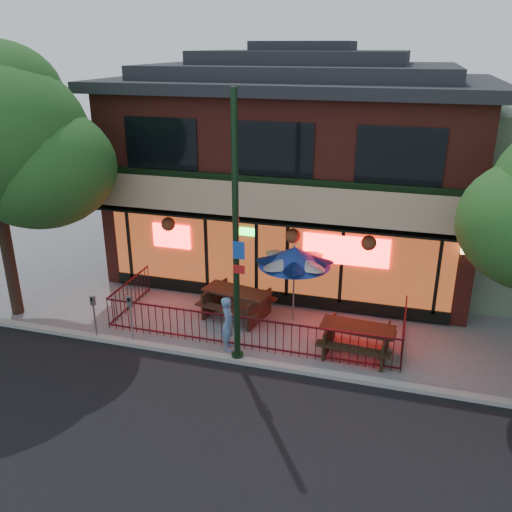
# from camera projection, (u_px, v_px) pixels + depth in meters

# --- Properties ---
(ground) EXTENTS (80.00, 80.00, 0.00)m
(ground) POSITION_uv_depth(u_px,v_px,m) (242.00, 352.00, 14.83)
(ground) COLOR gray
(ground) RESTS_ON ground
(curb) EXTENTS (80.00, 0.25, 0.12)m
(curb) POSITION_uv_depth(u_px,v_px,m) (236.00, 360.00, 14.36)
(curb) COLOR #999993
(curb) RESTS_ON ground
(restaurant_building) EXTENTS (12.96, 9.49, 8.05)m
(restaurant_building) POSITION_uv_depth(u_px,v_px,m) (300.00, 155.00, 19.69)
(restaurant_building) COLOR maroon
(restaurant_building) RESTS_ON ground
(patio_fence) EXTENTS (8.44, 2.62, 1.00)m
(patio_fence) POSITION_uv_depth(u_px,v_px,m) (247.00, 323.00, 15.05)
(patio_fence) COLOR #440E17
(patio_fence) RESTS_ON ground
(street_light) EXTENTS (0.43, 0.32, 7.00)m
(street_light) POSITION_uv_depth(u_px,v_px,m) (236.00, 250.00, 13.32)
(street_light) COLOR black
(street_light) RESTS_ON ground
(picnic_table_left) EXTENTS (2.32, 1.95, 0.87)m
(picnic_table_left) POSITION_uv_depth(u_px,v_px,m) (237.00, 299.00, 16.60)
(picnic_table_left) COLOR #3E2116
(picnic_table_left) RESTS_ON ground
(picnic_table_right) EXTENTS (2.05, 1.62, 0.84)m
(picnic_table_right) POSITION_uv_depth(u_px,v_px,m) (357.00, 336.00, 14.57)
(picnic_table_right) COLOR black
(picnic_table_right) RESTS_ON ground
(patio_umbrella) EXTENTS (2.14, 2.14, 2.45)m
(patio_umbrella) POSITION_uv_depth(u_px,v_px,m) (295.00, 256.00, 15.82)
(patio_umbrella) COLOR gray
(patio_umbrella) RESTS_ON ground
(pedestrian) EXTENTS (0.47, 0.63, 1.55)m
(pedestrian) POSITION_uv_depth(u_px,v_px,m) (228.00, 323.00, 14.75)
(pedestrian) COLOR #5C84B8
(pedestrian) RESTS_ON ground
(parking_meter_near) EXTENTS (0.13, 0.11, 1.47)m
(parking_meter_near) POSITION_uv_depth(u_px,v_px,m) (131.00, 312.00, 14.92)
(parking_meter_near) COLOR #A0A4A9
(parking_meter_near) RESTS_ON ground
(parking_meter_far) EXTENTS (0.14, 0.13, 1.36)m
(parking_meter_far) POSITION_uv_depth(u_px,v_px,m) (94.00, 310.00, 15.16)
(parking_meter_far) COLOR gray
(parking_meter_far) RESTS_ON ground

